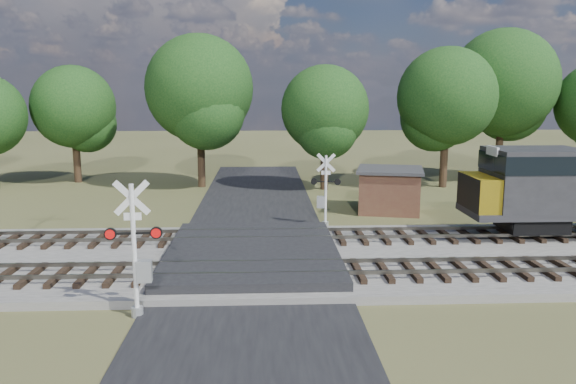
{
  "coord_description": "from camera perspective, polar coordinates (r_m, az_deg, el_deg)",
  "views": [
    {
      "loc": [
        0.48,
        -22.0,
        7.0
      ],
      "look_at": [
        1.55,
        2.0,
        2.69
      ],
      "focal_mm": 35.0,
      "sensor_mm": 36.0,
      "label": 1
    }
  ],
  "objects": [
    {
      "name": "treeline",
      "position": [
        42.1,
        4.63,
        9.64
      ],
      "size": [
        76.63,
        11.01,
        11.85
      ],
      "color": "black",
      "rests_on": "ground"
    },
    {
      "name": "crossing_signal_far",
      "position": [
        29.24,
        3.69,
        -0.46
      ],
      "size": [
        1.55,
        0.4,
        3.88
      ],
      "rotation": [
        0.0,
        0.0,
        2.97
      ],
      "color": "silver",
      "rests_on": "ground"
    },
    {
      "name": "crossing_signal_near",
      "position": [
        18.13,
        -15.01,
        -6.78
      ],
      "size": [
        1.76,
        0.38,
        4.38
      ],
      "rotation": [
        0.0,
        0.0,
        0.06
      ],
      "color": "silver",
      "rests_on": "ground"
    },
    {
      "name": "track_near",
      "position": [
        21.22,
        4.78,
        -7.94
      ],
      "size": [
        140.0,
        2.6,
        0.33
      ],
      "color": "black",
      "rests_on": "ballast_bed"
    },
    {
      "name": "equipment_shed",
      "position": [
        33.58,
        10.28,
        0.24
      ],
      "size": [
        4.5,
        4.5,
        2.56
      ],
      "rotation": [
        0.0,
        0.0,
        -0.23
      ],
      "color": "#4C2B20",
      "rests_on": "ground"
    },
    {
      "name": "crossing_panel",
      "position": [
        23.48,
        -3.63,
        -6.38
      ],
      "size": [
        7.0,
        9.0,
        0.62
      ],
      "primitive_type": "cube",
      "color": "#262628",
      "rests_on": "ground"
    },
    {
      "name": "road",
      "position": [
        23.08,
        -3.65,
        -7.39
      ],
      "size": [
        7.0,
        60.0,
        0.08
      ],
      "primitive_type": "cube",
      "color": "black",
      "rests_on": "ground"
    },
    {
      "name": "track_far",
      "position": [
        25.99,
        3.38,
        -4.52
      ],
      "size": [
        140.0,
        2.6,
        0.33
      ],
      "color": "black",
      "rests_on": "ballast_bed"
    },
    {
      "name": "ground",
      "position": [
        23.09,
        -3.65,
        -7.49
      ],
      "size": [
        160.0,
        160.0,
        0.0
      ],
      "primitive_type": "plane",
      "color": "#464927",
      "rests_on": "ground"
    },
    {
      "name": "ballast_bed",
      "position": [
        25.37,
        19.72,
        -6.1
      ],
      "size": [
        140.0,
        10.0,
        0.3
      ],
      "primitive_type": "cube",
      "color": "gray",
      "rests_on": "ground"
    }
  ]
}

